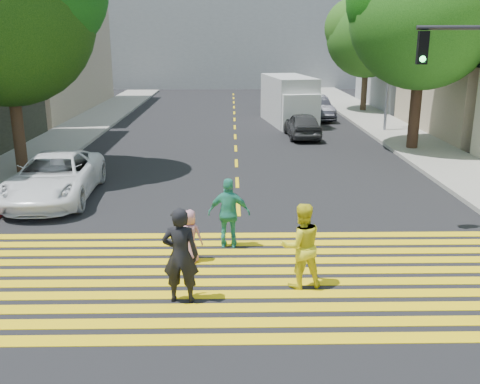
{
  "coord_description": "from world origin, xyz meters",
  "views": [
    {
      "loc": [
        -0.2,
        -9.24,
        4.96
      ],
      "look_at": [
        0.0,
        3.0,
        1.4
      ],
      "focal_mm": 40.0,
      "sensor_mm": 36.0,
      "label": 1
    }
  ],
  "objects_px": {
    "pedestrian_man": "(180,255)",
    "white_sedan": "(54,177)",
    "white_van": "(290,102)",
    "pedestrian_woman": "(301,246)",
    "pedestrian_extra": "(229,213)",
    "dark_car_parked": "(315,108)",
    "dark_car_near": "(302,125)",
    "tree_right_far": "(369,31)",
    "silver_car": "(282,97)",
    "tree_right_near": "(426,7)",
    "tree_left": "(7,7)",
    "pedestrian_child": "(189,236)"
  },
  "relations": [
    {
      "from": "silver_car",
      "to": "white_van",
      "type": "height_order",
      "value": "white_van"
    },
    {
      "from": "white_sedan",
      "to": "dark_car_near",
      "type": "xyz_separation_m",
      "value": [
        9.19,
        10.55,
        -0.06
      ]
    },
    {
      "from": "pedestrian_man",
      "to": "white_sedan",
      "type": "relative_size",
      "value": 0.37
    },
    {
      "from": "tree_right_near",
      "to": "pedestrian_woman",
      "type": "distance_m",
      "value": 16.1
    },
    {
      "from": "pedestrian_man",
      "to": "tree_right_far",
      "type": "bearing_deg",
      "value": -107.14
    },
    {
      "from": "tree_right_near",
      "to": "tree_right_far",
      "type": "relative_size",
      "value": 1.16
    },
    {
      "from": "pedestrian_child",
      "to": "dark_car_parked",
      "type": "xyz_separation_m",
      "value": [
        6.15,
        21.9,
        0.11
      ]
    },
    {
      "from": "pedestrian_extra",
      "to": "dark_car_parked",
      "type": "bearing_deg",
      "value": -99.89
    },
    {
      "from": "white_sedan",
      "to": "dark_car_near",
      "type": "height_order",
      "value": "white_sedan"
    },
    {
      "from": "pedestrian_child",
      "to": "dark_car_near",
      "type": "distance_m",
      "value": 16.21
    },
    {
      "from": "tree_left",
      "to": "pedestrian_child",
      "type": "relative_size",
      "value": 7.15
    },
    {
      "from": "tree_left",
      "to": "pedestrian_woman",
      "type": "bearing_deg",
      "value": -45.87
    },
    {
      "from": "tree_right_near",
      "to": "silver_car",
      "type": "relative_size",
      "value": 2.15
    },
    {
      "from": "pedestrian_man",
      "to": "white_van",
      "type": "distance_m",
      "value": 22.44
    },
    {
      "from": "pedestrian_extra",
      "to": "pedestrian_woman",
      "type": "bearing_deg",
      "value": 128.11
    },
    {
      "from": "tree_right_near",
      "to": "pedestrian_woman",
      "type": "relative_size",
      "value": 5.09
    },
    {
      "from": "dark_car_parked",
      "to": "pedestrian_woman",
      "type": "bearing_deg",
      "value": -106.77
    },
    {
      "from": "tree_right_far",
      "to": "pedestrian_extra",
      "type": "distance_m",
      "value": 26.33
    },
    {
      "from": "white_sedan",
      "to": "dark_car_parked",
      "type": "relative_size",
      "value": 1.17
    },
    {
      "from": "silver_car",
      "to": "dark_car_near",
      "type": "bearing_deg",
      "value": 87.78
    },
    {
      "from": "pedestrian_man",
      "to": "pedestrian_woman",
      "type": "relative_size",
      "value": 1.07
    },
    {
      "from": "pedestrian_man",
      "to": "pedestrian_child",
      "type": "distance_m",
      "value": 1.93
    },
    {
      "from": "tree_right_far",
      "to": "white_van",
      "type": "relative_size",
      "value": 1.29
    },
    {
      "from": "pedestrian_man",
      "to": "dark_car_near",
      "type": "relative_size",
      "value": 0.5
    },
    {
      "from": "tree_right_far",
      "to": "white_van",
      "type": "xyz_separation_m",
      "value": [
        -5.67,
        -5.07,
        -3.99
      ]
    },
    {
      "from": "tree_right_near",
      "to": "dark_car_parked",
      "type": "height_order",
      "value": "tree_right_near"
    },
    {
      "from": "tree_right_far",
      "to": "pedestrian_man",
      "type": "relative_size",
      "value": 4.11
    },
    {
      "from": "pedestrian_woman",
      "to": "white_van",
      "type": "height_order",
      "value": "white_van"
    },
    {
      "from": "pedestrian_man",
      "to": "pedestrian_extra",
      "type": "distance_m",
      "value": 2.93
    },
    {
      "from": "pedestrian_woman",
      "to": "dark_car_near",
      "type": "bearing_deg",
      "value": -109.4
    },
    {
      "from": "pedestrian_woman",
      "to": "white_sedan",
      "type": "bearing_deg",
      "value": -53.97
    },
    {
      "from": "tree_right_near",
      "to": "white_sedan",
      "type": "relative_size",
      "value": 1.77
    },
    {
      "from": "dark_car_near",
      "to": "dark_car_parked",
      "type": "xyz_separation_m",
      "value": [
        1.57,
        6.35,
        0.07
      ]
    },
    {
      "from": "tree_left",
      "to": "white_van",
      "type": "height_order",
      "value": "tree_left"
    },
    {
      "from": "tree_left",
      "to": "white_van",
      "type": "xyz_separation_m",
      "value": [
        11.09,
        12.04,
        -4.64
      ]
    },
    {
      "from": "tree_right_far",
      "to": "pedestrian_woman",
      "type": "bearing_deg",
      "value": -106.21
    },
    {
      "from": "tree_left",
      "to": "dark_car_near",
      "type": "xyz_separation_m",
      "value": [
        11.28,
        7.5,
        -5.3
      ]
    },
    {
      "from": "tree_right_far",
      "to": "white_sedan",
      "type": "xyz_separation_m",
      "value": [
        -14.67,
        -20.16,
        -4.58
      ]
    },
    {
      "from": "pedestrian_extra",
      "to": "tree_right_near",
      "type": "bearing_deg",
      "value": -121.97
    },
    {
      "from": "pedestrian_man",
      "to": "pedestrian_woman",
      "type": "height_order",
      "value": "pedestrian_man"
    },
    {
      "from": "pedestrian_woman",
      "to": "pedestrian_child",
      "type": "distance_m",
      "value": 2.72
    },
    {
      "from": "white_sedan",
      "to": "dark_car_near",
      "type": "distance_m",
      "value": 14.0
    },
    {
      "from": "pedestrian_child",
      "to": "pedestrian_extra",
      "type": "xyz_separation_m",
      "value": [
        0.9,
        0.88,
        0.25
      ]
    },
    {
      "from": "white_van",
      "to": "dark_car_parked",
      "type": "bearing_deg",
      "value": 37.51
    },
    {
      "from": "tree_right_far",
      "to": "pedestrian_woman",
      "type": "relative_size",
      "value": 4.38
    },
    {
      "from": "tree_right_near",
      "to": "pedestrian_child",
      "type": "distance_m",
      "value": 16.33
    },
    {
      "from": "dark_car_near",
      "to": "tree_right_far",
      "type": "bearing_deg",
      "value": -121.59
    },
    {
      "from": "white_sedan",
      "to": "pedestrian_extra",
      "type": "bearing_deg",
      "value": -39.28
    },
    {
      "from": "tree_left",
      "to": "pedestrian_man",
      "type": "bearing_deg",
      "value": -56.12
    },
    {
      "from": "pedestrian_extra",
      "to": "white_sedan",
      "type": "bearing_deg",
      "value": -32.61
    }
  ]
}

